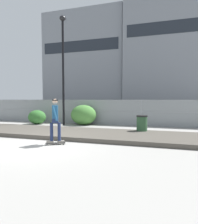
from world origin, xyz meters
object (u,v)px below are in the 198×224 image
object	(u,v)px
parked_car_mid	(113,112)
skateboard	(56,143)
parked_car_far	(195,113)
skater	(55,118)
street_lamp	(63,59)
trash_bin	(142,125)
shrub_left	(37,117)
shrub_center	(83,115)
parked_car_near	(58,110)

from	to	relation	value
parked_car_mid	skateboard	bearing A→B (deg)	-92.17
skateboard	parked_car_far	world-z (taller)	parked_car_far
skateboard	parked_car_mid	xyz separation A→B (m)	(0.35, 9.23, 0.78)
skater	street_lamp	bearing A→B (deg)	114.02
skateboard	trash_bin	size ratio (longest dim) A/B	0.78
skateboard	trash_bin	bearing A→B (deg)	46.86
shrub_left	shrub_center	bearing A→B (deg)	9.91
skater	parked_car_far	bearing A→B (deg)	54.18
parked_car_mid	parked_car_far	size ratio (longest dim) A/B	1.02
skater	parked_car_near	size ratio (longest dim) A/B	0.41
parked_car_near	shrub_center	bearing A→B (deg)	-39.85
skater	parked_car_mid	distance (m)	9.24
skater	shrub_center	size ratio (longest dim) A/B	0.96
skater	shrub_center	bearing A→B (deg)	101.05
skater	shrub_center	xyz separation A→B (m)	(-1.23, 6.29, -0.38)
skater	shrub_left	xyz separation A→B (m)	(-4.77, 5.67, -0.58)
parked_car_near	parked_car_mid	world-z (taller)	same
parked_car_far	shrub_center	size ratio (longest dim) A/B	2.34
skateboard	parked_car_near	world-z (taller)	parked_car_near
shrub_center	parked_car_far	bearing A→B (deg)	20.89
street_lamp	parked_car_mid	world-z (taller)	street_lamp
skateboard	skater	size ratio (longest dim) A/B	0.44
street_lamp	trash_bin	distance (m)	7.49
parked_car_far	shrub_center	xyz separation A→B (m)	(-7.95, -3.04, -0.10)
parked_car_mid	shrub_left	xyz separation A→B (m)	(-5.12, -3.56, -0.30)
trash_bin	parked_car_far	bearing A→B (deg)	59.22
skater	street_lamp	size ratio (longest dim) A/B	0.23
skater	street_lamp	xyz separation A→B (m)	(-2.54, 5.69, 3.63)
skateboard	trash_bin	distance (m)	4.74
skater	trash_bin	xyz separation A→B (m)	(3.23, 3.44, -0.59)
trash_bin	street_lamp	bearing A→B (deg)	158.66
skater	trash_bin	distance (m)	4.76
skater	skateboard	bearing A→B (deg)	-153.43
parked_car_far	shrub_left	size ratio (longest dim) A/B	3.22
shrub_center	skater	bearing A→B (deg)	-78.95
skateboard	parked_car_mid	size ratio (longest dim) A/B	0.18
parked_car_mid	parked_car_far	world-z (taller)	same
parked_car_mid	skater	bearing A→B (deg)	-92.17
parked_car_near	street_lamp	bearing A→B (deg)	-55.94
skateboard	parked_car_far	xyz separation A→B (m)	(6.73, 9.32, 0.78)
parked_car_far	trash_bin	size ratio (longest dim) A/B	4.31
skateboard	parked_car_far	size ratio (longest dim) A/B	0.18
parked_car_far	shrub_left	world-z (taller)	parked_car_far
parked_car_far	shrub_center	world-z (taller)	parked_car_far
parked_car_far	shrub_center	bearing A→B (deg)	-159.11
parked_car_mid	street_lamp	bearing A→B (deg)	-129.27
street_lamp	shrub_left	world-z (taller)	street_lamp
parked_car_far	shrub_left	xyz separation A→B (m)	(-11.50, -3.65, -0.30)
parked_car_far	shrub_center	distance (m)	8.52
skateboard	parked_car_mid	distance (m)	9.27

